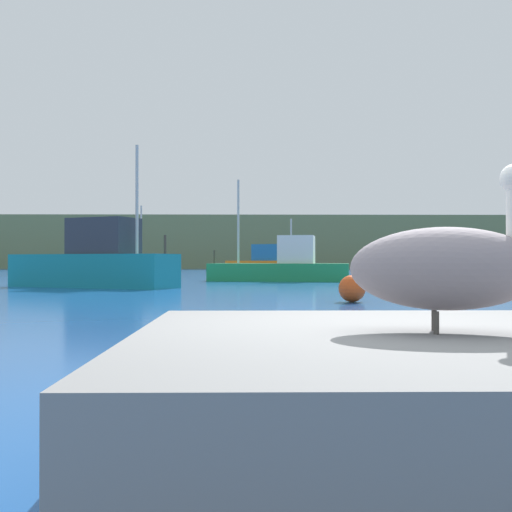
{
  "coord_description": "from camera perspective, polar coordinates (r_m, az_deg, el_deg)",
  "views": [
    {
      "loc": [
        -0.71,
        -4.17,
        1.05
      ],
      "look_at": [
        -0.42,
        15.63,
        1.2
      ],
      "focal_mm": 43.62,
      "sensor_mm": 36.0,
      "label": 1
    }
  ],
  "objects": [
    {
      "name": "fishing_boat_red",
      "position": [
        45.19,
        -13.16,
        -0.55
      ],
      "size": [
        7.89,
        4.98,
        4.88
      ],
      "rotation": [
        0.0,
        0.0,
        -0.39
      ],
      "color": "red",
      "rests_on": "ground"
    },
    {
      "name": "pier_dock",
      "position": [
        3.65,
        16.96,
        -11.83
      ],
      "size": [
        3.43,
        3.07,
        0.65
      ],
      "primitive_type": "cube",
      "color": "gray",
      "rests_on": "ground"
    },
    {
      "name": "hillside_backdrop",
      "position": [
        85.45,
        -0.35,
        1.18
      ],
      "size": [
        140.0,
        12.9,
        6.94
      ],
      "primitive_type": "cube",
      "color": "#6B7A51",
      "rests_on": "ground"
    },
    {
      "name": "fishing_boat_green",
      "position": [
        32.08,
        2.47,
        -1.02
      ],
      "size": [
        7.43,
        3.55,
        5.29
      ],
      "rotation": [
        0.0,
        0.0,
        2.97
      ],
      "color": "#1E8C4C",
      "rests_on": "ground"
    },
    {
      "name": "pelican",
      "position": [
        3.58,
        17.15,
        -0.9
      ],
      "size": [
        1.38,
        0.72,
        0.92
      ],
      "rotation": [
        0.0,
        0.0,
        -0.23
      ],
      "color": "gray",
      "rests_on": "pier_dock"
    },
    {
      "name": "mooring_buoy",
      "position": [
        15.92,
        8.8,
        -2.97
      ],
      "size": [
        0.69,
        0.69,
        0.69
      ],
      "primitive_type": "sphere",
      "color": "#E54C19",
      "rests_on": "ground"
    },
    {
      "name": "ground_plane",
      "position": [
        4.36,
        8.87,
        -14.34
      ],
      "size": [
        260.0,
        260.0,
        0.0
      ],
      "primitive_type": "plane",
      "color": "#194C93"
    },
    {
      "name": "fishing_boat_teal",
      "position": [
        25.21,
        -14.52,
        -0.55
      ],
      "size": [
        7.11,
        4.61,
        5.46
      ],
      "rotation": [
        0.0,
        0.0,
        -0.43
      ],
      "color": "teal",
      "rests_on": "ground"
    },
    {
      "name": "fishing_boat_orange",
      "position": [
        42.63,
        1.13,
        -0.77
      ],
      "size": [
        5.89,
        4.02,
        3.9
      ],
      "rotation": [
        0.0,
        0.0,
        -0.46
      ],
      "color": "orange",
      "rests_on": "ground"
    }
  ]
}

